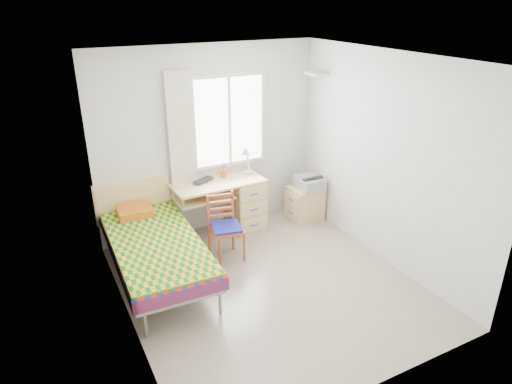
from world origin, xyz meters
The scene contains 17 objects.
floor centered at (0.00, 0.00, 0.00)m, with size 3.50×3.50×0.00m, color #BCAD93.
ceiling centered at (0.00, 0.00, 2.60)m, with size 3.50×3.50×0.00m, color white.
wall_back centered at (0.00, 1.75, 1.30)m, with size 3.20×3.20×0.00m, color silver.
wall_left centered at (-1.60, 0.00, 1.30)m, with size 3.50×3.50×0.00m, color silver.
wall_right centered at (1.60, 0.00, 1.30)m, with size 3.50×3.50×0.00m, color silver.
window centered at (0.30, 1.73, 1.55)m, with size 1.10×0.04×1.30m.
curtain centered at (-0.42, 1.68, 1.45)m, with size 0.35×0.05×1.70m, color #EBE4C2.
floating_shelf centered at (1.49, 1.40, 2.15)m, with size 0.20×0.32×0.03m, color white.
bed centered at (-1.12, 0.81, 0.44)m, with size 1.05×2.15×0.92m.
desk centered at (0.34, 1.47, 0.43)m, with size 1.28×0.61×0.79m.
chair centered at (-0.19, 0.83, 0.49)m, with size 0.44×0.44×0.87m.
cabinet centered at (1.32, 1.28, 0.26)m, with size 0.48×0.42×0.51m.
printer centered at (1.36, 1.26, 0.60)m, with size 0.37×0.42×0.18m.
laptop centered at (-0.16, 1.53, 0.81)m, with size 0.33×0.21×0.03m, color black.
pen_cup centered at (0.14, 1.60, 0.85)m, with size 0.09×0.09×0.11m, color orange.
task_lamp centered at (0.44, 1.44, 1.07)m, with size 0.24×0.33×0.44m.
book centered at (-0.17, 1.45, 0.59)m, with size 0.16×0.22×0.02m, color gray.
Camera 1 is at (-2.22, -3.93, 3.16)m, focal length 32.00 mm.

